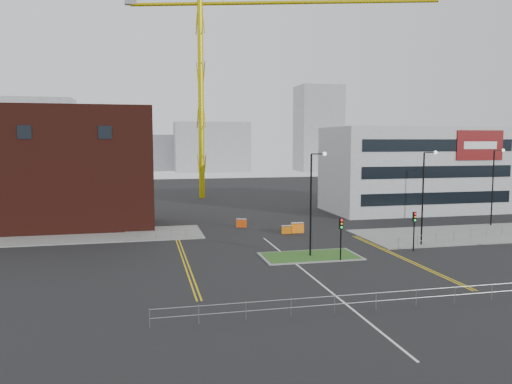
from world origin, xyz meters
TOP-DOWN VIEW (x-y plane):
  - ground at (0.00, 0.00)m, footprint 200.00×200.00m
  - pavement_left at (-20.00, 22.00)m, footprint 28.00×8.00m
  - pavement_right at (22.00, 14.00)m, footprint 24.00×10.00m
  - island_kerb at (2.00, 8.00)m, footprint 8.60×4.60m
  - grass_island at (2.00, 8.00)m, footprint 8.00×4.00m
  - brick_building at (-22.97, 28.00)m, footprint 24.20×10.07m
  - office_block at (26.01, 31.97)m, footprint 25.00×12.20m
  - tower_crane at (3.55, 53.44)m, footprint 51.30×15.29m
  - streetlamp_island at (2.22, 8.00)m, footprint 1.46×0.36m
  - streetlamp_right_near at (14.22, 10.00)m, footprint 1.46×0.36m
  - streetlamp_right_far at (28.22, 18.00)m, footprint 1.46×0.36m
  - traffic_light_island at (4.00, 5.98)m, footprint 0.28×0.33m
  - traffic_light_right at (12.00, 7.98)m, footprint 0.28×0.33m
  - railing_front at (0.00, -6.00)m, footprint 24.05×0.05m
  - railing_left at (-11.00, 18.00)m, footprint 6.05×0.05m
  - railing_right at (20.50, 11.50)m, footprint 19.05×5.05m
  - centre_line at (0.00, 2.00)m, footprint 0.15×30.00m
  - yellow_left_a at (-9.00, 10.00)m, footprint 0.12×24.00m
  - yellow_left_b at (-8.70, 10.00)m, footprint 0.12×24.00m
  - yellow_right_a at (9.50, 6.00)m, footprint 0.12×20.00m
  - yellow_right_b at (9.80, 6.00)m, footprint 0.12×20.00m
  - skyline_a at (-40.00, 120.00)m, footprint 18.00×12.00m
  - skyline_b at (10.00, 130.00)m, footprint 24.00×12.00m
  - skyline_c at (45.00, 125.00)m, footprint 14.00×12.00m
  - skyline_d at (-8.00, 140.00)m, footprint 30.00×12.00m
  - barrier_left at (-1.00, 24.00)m, footprint 1.25×0.78m
  - barrier_mid at (3.00, 18.88)m, footprint 1.09×0.40m
  - barrier_right at (4.33, 19.08)m, footprint 1.37×0.48m

SIDE VIEW (x-z plane):
  - ground at x=0.00m, z-range 0.00..0.00m
  - centre_line at x=0.00m, z-range 0.00..0.01m
  - yellow_left_a at x=-9.00m, z-range 0.00..0.01m
  - yellow_left_b at x=-8.70m, z-range 0.00..0.01m
  - yellow_right_a at x=9.50m, z-range 0.00..0.01m
  - yellow_right_b at x=9.80m, z-range 0.00..0.01m
  - island_kerb at x=2.00m, z-range 0.00..0.08m
  - pavement_left at x=-20.00m, z-range 0.00..0.12m
  - pavement_right at x=22.00m, z-range 0.00..0.12m
  - grass_island at x=2.00m, z-range 0.00..0.12m
  - barrier_mid at x=3.00m, z-range 0.04..0.94m
  - barrier_left at x=-1.00m, z-range 0.04..1.04m
  - barrier_right at x=4.33m, z-range 0.05..1.19m
  - railing_left at x=-11.00m, z-range 0.19..1.29m
  - railing_right at x=20.50m, z-range 0.23..1.33m
  - railing_front at x=0.00m, z-range 0.23..1.33m
  - traffic_light_island at x=4.00m, z-range 0.74..4.39m
  - traffic_light_right at x=12.00m, z-range 0.74..4.39m
  - streetlamp_island at x=2.22m, z-range 0.82..10.00m
  - streetlamp_right_near at x=14.22m, z-range 0.82..10.00m
  - streetlamp_right_far at x=28.22m, z-range 0.82..10.00m
  - skyline_d at x=-8.00m, z-range 0.00..12.00m
  - office_block at x=26.01m, z-range 0.00..12.00m
  - brick_building at x=-22.97m, z-range -0.27..13.97m
  - skyline_b at x=10.00m, z-range 0.00..16.00m
  - skyline_a at x=-40.00m, z-range 0.00..22.00m
  - skyline_c at x=45.00m, z-range 0.00..28.00m
  - tower_crane at x=3.55m, z-range 7.31..45.85m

